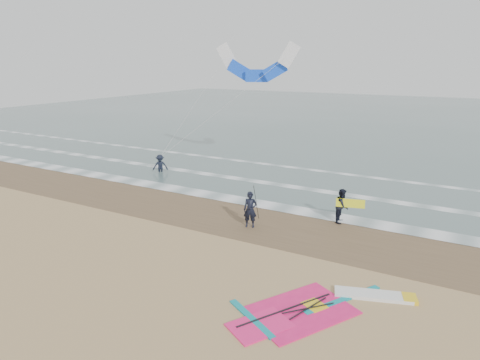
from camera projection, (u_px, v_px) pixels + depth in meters
The scene contains 11 objects.
ground at pixel (216, 283), 14.66m from camera, with size 120.00×120.00×0.00m, color tan.
sea_water at pixel (415, 120), 55.02m from camera, with size 120.00×80.00×0.02m, color #47605E.
wet_sand_band at pixel (285, 226), 19.71m from camera, with size 120.00×5.00×0.01m, color brown.
foam_waterline at pixel (317, 199), 23.44m from camera, with size 120.00×9.15×0.02m.
windsurf_rig at pixel (321, 307), 13.16m from camera, with size 5.25×4.97×0.13m.
person_standing at pixel (250, 210), 19.37m from camera, with size 0.61×0.40×1.68m, color black.
person_walking at pixel (342, 206), 19.97m from camera, with size 0.79×0.62×1.62m, color black.
person_wading at pixel (160, 161), 28.96m from camera, with size 1.02×0.59×1.58m, color black.
held_pole at pixel (256, 203), 19.13m from camera, with size 0.17×0.86×1.82m.
carried_kiteboard at pixel (350, 203), 19.64m from camera, with size 1.30×0.51×0.39m.
surf_kite at pixel (256, 66), 27.94m from camera, with size 8.36×4.08×7.54m.
Camera 1 is at (7.15, -11.09, 7.36)m, focal length 32.00 mm.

